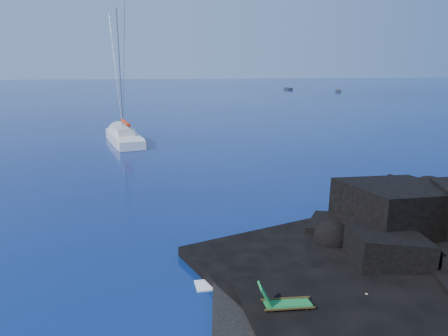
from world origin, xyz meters
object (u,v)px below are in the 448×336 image
object	(u,v)px
sailboat	(124,142)
distant_boat_a	(288,90)
deck_chair	(288,297)
distant_boat_b	(338,92)
sunbather	(354,297)
marker_cone	(369,269)

from	to	relation	value
sailboat	distant_boat_a	xyz separation A→B (m)	(41.26, 83.24, 0.00)
deck_chair	distant_boat_b	world-z (taller)	deck_chair
sunbather	marker_cone	bearing A→B (deg)	51.96
sunbather	distant_boat_a	world-z (taller)	sunbather
sailboat	sunbather	size ratio (longest dim) A/B	8.73
sailboat	distant_boat_a	bearing A→B (deg)	48.90
deck_chair	marker_cone	xyz separation A→B (m)	(4.02, 2.24, -0.31)
distant_boat_b	marker_cone	bearing A→B (deg)	-91.39
sunbather	distant_boat_b	xyz separation A→B (m)	(41.45, 108.01, -0.53)
sailboat	marker_cone	size ratio (longest dim) A/B	23.12
sailboat	distant_boat_b	xyz separation A→B (m)	(53.12, 72.76, 0.00)
marker_cone	sunbather	bearing A→B (deg)	-128.41
sailboat	marker_cone	distance (m)	35.94
sailboat	deck_chair	bearing A→B (deg)	-90.48
sailboat	marker_cone	bearing A→B (deg)	-83.37
marker_cone	sailboat	bearing A→B (deg)	111.36
deck_chair	distant_boat_a	distance (m)	123.24
marker_cone	distant_boat_b	distance (m)	113.52
sailboat	deck_chair	distance (m)	36.85
marker_cone	distant_boat_a	size ratio (longest dim) A/B	0.14
sunbather	distant_boat_b	distance (m)	115.69
distant_boat_b	sunbather	bearing A→B (deg)	-91.73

